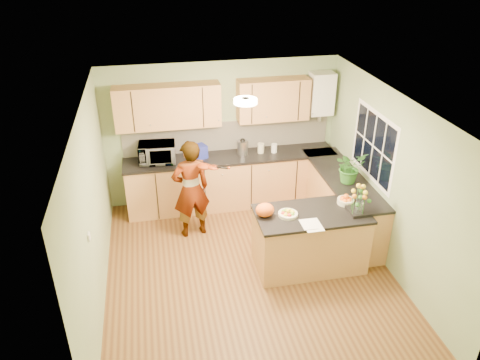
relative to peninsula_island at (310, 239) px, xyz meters
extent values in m
plane|color=#573319|center=(-0.89, 0.01, -0.45)|extent=(4.50, 4.50, 0.00)
cube|color=silver|center=(-0.89, 0.01, 2.05)|extent=(4.00, 4.50, 0.02)
cube|color=gray|center=(-0.89, 2.26, 0.80)|extent=(4.00, 0.02, 2.50)
cube|color=gray|center=(-0.89, -2.24, 0.80)|extent=(4.00, 0.02, 2.50)
cube|color=gray|center=(-2.89, 0.01, 0.80)|extent=(0.02, 4.50, 2.50)
cube|color=gray|center=(1.11, 0.01, 0.80)|extent=(0.02, 4.50, 2.50)
cube|color=tan|center=(-0.79, 1.96, 0.00)|extent=(3.60, 0.60, 0.90)
cube|color=black|center=(-0.79, 1.95, 0.47)|extent=(3.64, 0.62, 0.04)
cube|color=tan|center=(0.81, 0.86, 0.00)|extent=(0.60, 2.20, 0.90)
cube|color=black|center=(0.80, 0.86, 0.47)|extent=(0.62, 2.24, 0.04)
cube|color=silver|center=(-0.79, 2.25, 0.75)|extent=(3.60, 0.02, 0.52)
cube|color=tan|center=(-1.79, 2.09, 1.40)|extent=(1.70, 0.34, 0.70)
cube|color=tan|center=(-0.04, 2.09, 1.40)|extent=(1.20, 0.34, 0.70)
cube|color=white|center=(0.81, 2.10, 1.45)|extent=(0.40, 0.30, 0.72)
cylinder|color=#B2B2B6|center=(0.81, 2.10, 1.05)|extent=(0.06, 0.06, 0.20)
cube|color=white|center=(1.11, 0.61, 1.10)|extent=(0.01, 1.30, 1.05)
cube|color=black|center=(1.10, 0.61, 1.10)|extent=(0.01, 1.18, 0.92)
cube|color=white|center=(-2.87, -0.59, 0.85)|extent=(0.02, 0.09, 0.09)
cylinder|color=#FFEABF|center=(-0.89, 0.31, 2.01)|extent=(0.30, 0.30, 0.06)
cylinder|color=white|center=(-0.89, 0.31, 2.04)|extent=(0.10, 0.10, 0.02)
cube|color=tan|center=(0.00, 0.00, -0.02)|extent=(1.53, 0.76, 0.86)
cube|color=black|center=(0.00, 0.00, 0.43)|extent=(1.57, 0.80, 0.04)
cylinder|color=beige|center=(-0.35, 0.00, 0.47)|extent=(0.27, 0.27, 0.04)
cylinder|color=beige|center=(0.55, 0.15, 0.48)|extent=(0.24, 0.24, 0.07)
cylinder|color=silver|center=(0.60, -0.18, 0.56)|extent=(0.11, 0.11, 0.23)
ellipsoid|color=#EC5A13|center=(-0.66, 0.05, 0.54)|extent=(0.28, 0.25, 0.19)
cube|color=white|center=(-0.10, -0.30, 0.45)|extent=(0.23, 0.32, 0.01)
imported|color=tan|center=(-1.56, 1.15, 0.36)|extent=(0.66, 0.50, 1.62)
imported|color=white|center=(-2.02, 1.97, 0.65)|extent=(0.62, 0.44, 0.33)
cube|color=#202A96|center=(-1.35, 1.99, 0.60)|extent=(0.34, 0.30, 0.22)
cylinder|color=#B2B2B6|center=(-0.57, 1.99, 0.61)|extent=(0.18, 0.18, 0.25)
sphere|color=black|center=(-0.57, 1.99, 0.78)|extent=(0.09, 0.09, 0.09)
cylinder|color=beige|center=(-0.25, 1.99, 0.58)|extent=(0.13, 0.13, 0.17)
cylinder|color=white|center=(-0.02, 1.96, 0.57)|extent=(0.13, 0.13, 0.16)
imported|color=#317326|center=(0.81, 0.69, 0.74)|extent=(0.53, 0.49, 0.50)
camera|label=1|loc=(-2.06, -5.18, 3.88)|focal=35.00mm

